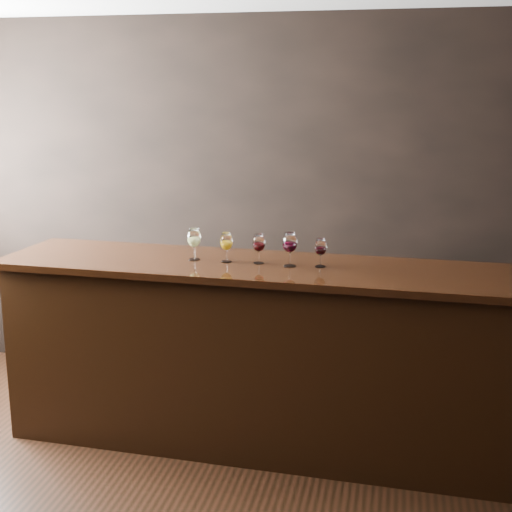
% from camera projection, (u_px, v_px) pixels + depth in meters
% --- Properties ---
extents(room_shell, '(5.02, 4.52, 2.81)m').
position_uv_depth(room_shell, '(69.00, 182.00, 3.45)').
color(room_shell, black).
rests_on(room_shell, ground).
extents(bar_counter, '(3.33, 0.87, 1.15)m').
position_uv_depth(bar_counter, '(267.00, 359.00, 4.52)').
color(bar_counter, black).
rests_on(bar_counter, ground).
extents(bar_top, '(3.44, 0.95, 0.04)m').
position_uv_depth(bar_top, '(267.00, 268.00, 4.39)').
color(bar_top, black).
rests_on(bar_top, bar_counter).
extents(back_bar_shelf, '(2.68, 0.40, 0.96)m').
position_uv_depth(back_bar_shelf, '(223.00, 323.00, 5.52)').
color(back_bar_shelf, black).
rests_on(back_bar_shelf, ground).
extents(glass_white, '(0.09, 0.09, 0.20)m').
position_uv_depth(glass_white, '(194.00, 239.00, 4.48)').
color(glass_white, white).
rests_on(glass_white, bar_top).
extents(glass_amber, '(0.08, 0.08, 0.19)m').
position_uv_depth(glass_amber, '(226.00, 242.00, 4.42)').
color(glass_amber, white).
rests_on(glass_amber, bar_top).
extents(glass_red_a, '(0.08, 0.08, 0.18)m').
position_uv_depth(glass_red_a, '(259.00, 244.00, 4.39)').
color(glass_red_a, white).
rests_on(glass_red_a, bar_top).
extents(glass_red_b, '(0.09, 0.09, 0.21)m').
position_uv_depth(glass_red_b, '(290.00, 243.00, 4.31)').
color(glass_red_b, white).
rests_on(glass_red_b, bar_top).
extents(glass_red_c, '(0.07, 0.07, 0.18)m').
position_uv_depth(glass_red_c, '(321.00, 248.00, 4.30)').
color(glass_red_c, white).
rests_on(glass_red_c, bar_top).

